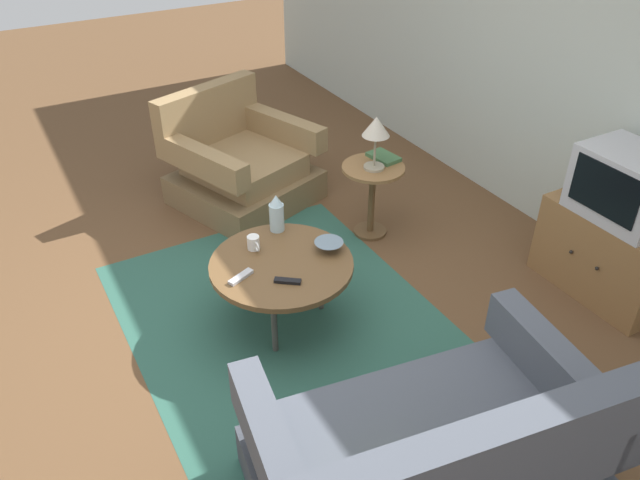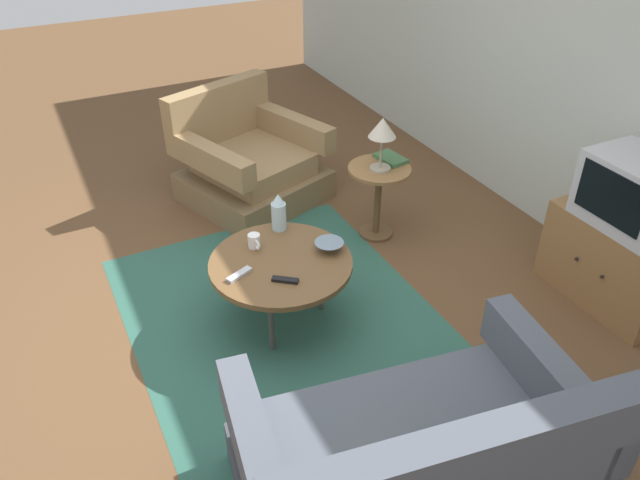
# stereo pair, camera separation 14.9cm
# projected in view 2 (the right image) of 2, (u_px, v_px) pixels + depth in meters

# --- Properties ---
(ground_plane) EXTENTS (16.00, 16.00, 0.00)m
(ground_plane) POSITION_uv_depth(u_px,v_px,m) (273.00, 321.00, 3.96)
(ground_plane) COLOR brown
(back_wall) EXTENTS (9.00, 0.12, 2.70)m
(back_wall) POSITION_uv_depth(u_px,v_px,m) (601.00, 57.00, 4.10)
(back_wall) COLOR #B2BCB2
(back_wall) RESTS_ON ground
(area_rug) EXTENTS (2.30, 1.84, 0.00)m
(area_rug) POSITION_uv_depth(u_px,v_px,m) (283.00, 319.00, 3.97)
(area_rug) COLOR #2D5B4C
(area_rug) RESTS_ON ground
(armchair) EXTENTS (1.22, 1.24, 0.89)m
(armchair) POSITION_uv_depth(u_px,v_px,m) (248.00, 164.00, 5.12)
(armchair) COLOR brown
(armchair) RESTS_ON ground
(couch) EXTENTS (1.15, 1.63, 0.91)m
(couch) POSITION_uv_depth(u_px,v_px,m) (414.00, 464.00, 2.73)
(couch) COLOR #3E424B
(couch) RESTS_ON ground
(coffee_table) EXTENTS (0.87, 0.87, 0.46)m
(coffee_table) POSITION_uv_depth(u_px,v_px,m) (281.00, 265.00, 3.73)
(coffee_table) COLOR brown
(coffee_table) RESTS_ON ground
(side_table) EXTENTS (0.46, 0.46, 0.57)m
(side_table) POSITION_uv_depth(u_px,v_px,m) (379.00, 187.00, 4.56)
(side_table) COLOR olive
(side_table) RESTS_ON ground
(tv_stand) EXTENTS (0.86, 0.49, 0.58)m
(tv_stand) POSITION_uv_depth(u_px,v_px,m) (616.00, 261.00, 4.00)
(tv_stand) COLOR olive
(tv_stand) RESTS_ON ground
(television) EXTENTS (0.58, 0.44, 0.43)m
(television) POSITION_uv_depth(u_px,v_px,m) (636.00, 193.00, 3.71)
(television) COLOR #B7B7BC
(television) RESTS_ON tv_stand
(table_lamp) EXTENTS (0.20, 0.20, 0.39)m
(table_lamp) POSITION_uv_depth(u_px,v_px,m) (382.00, 131.00, 4.28)
(table_lamp) COLOR #9E937A
(table_lamp) RESTS_ON side_table
(vase) EXTENTS (0.09, 0.09, 0.25)m
(vase) POSITION_uv_depth(u_px,v_px,m) (279.00, 212.00, 3.95)
(vase) COLOR silver
(vase) RESTS_ON coffee_table
(mug) EXTENTS (0.12, 0.08, 0.09)m
(mug) POSITION_uv_depth(u_px,v_px,m) (254.00, 241.00, 3.81)
(mug) COLOR white
(mug) RESTS_ON coffee_table
(bowl) EXTENTS (0.18, 0.18, 0.06)m
(bowl) POSITION_uv_depth(u_px,v_px,m) (329.00, 246.00, 3.80)
(bowl) COLOR slate
(bowl) RESTS_ON coffee_table
(tv_remote_dark) EXTENTS (0.13, 0.15, 0.02)m
(tv_remote_dark) POSITION_uv_depth(u_px,v_px,m) (285.00, 280.00, 3.55)
(tv_remote_dark) COLOR black
(tv_remote_dark) RESTS_ON coffee_table
(tv_remote_silver) EXTENTS (0.11, 0.17, 0.02)m
(tv_remote_silver) POSITION_uv_depth(u_px,v_px,m) (239.00, 275.00, 3.59)
(tv_remote_silver) COLOR #B2B2B7
(tv_remote_silver) RESTS_ON coffee_table
(book) EXTENTS (0.26, 0.18, 0.03)m
(book) POSITION_uv_depth(u_px,v_px,m) (391.00, 158.00, 4.56)
(book) COLOR #3D663D
(book) RESTS_ON side_table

